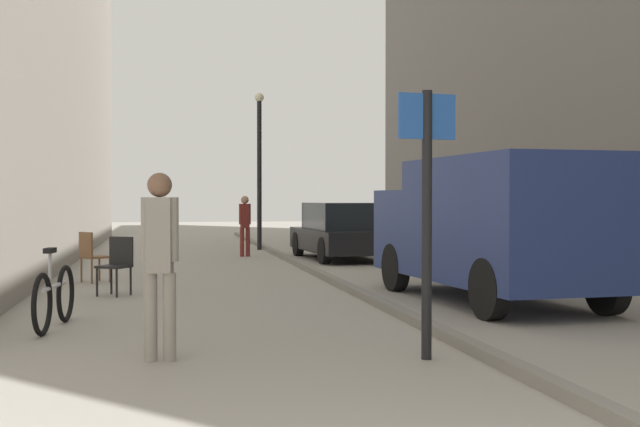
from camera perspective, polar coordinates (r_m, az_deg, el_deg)
ground_plane at (r=15.07m, az=-5.24°, el=-4.88°), size 80.00×80.00×0.00m
kerb_strip at (r=15.30m, az=0.68°, el=-4.56°), size 0.16×40.00×0.12m
pedestrian_main_foreground at (r=21.93m, az=-5.28°, el=-0.56°), size 0.32×0.21×1.63m
pedestrian_mid_block at (r=7.93m, az=-11.15°, el=-2.70°), size 0.36×0.24×1.80m
delivery_van at (r=12.47m, az=11.89°, el=-0.76°), size 2.30×5.07×2.15m
parked_car at (r=20.89m, az=1.51°, el=-1.27°), size 2.04×4.30×1.45m
street_sign_post at (r=7.92m, az=7.49°, el=0.95°), size 0.60×0.11×2.60m
lamp_post at (r=24.77m, az=-4.27°, el=3.75°), size 0.28×0.28×4.76m
bicycle_leaning at (r=10.27m, az=-18.10°, el=-5.58°), size 0.29×1.76×0.98m
cafe_chair_near_window at (r=13.51m, az=-14.01°, el=-3.27°), size 0.61×0.61×0.94m
cafe_chair_by_doorway at (r=15.66m, az=-15.72°, el=-2.69°), size 0.61×0.61×0.94m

